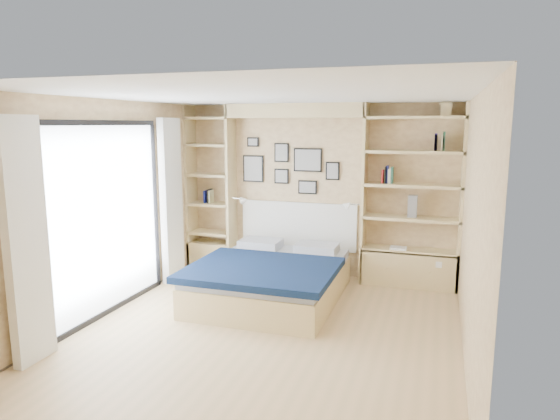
% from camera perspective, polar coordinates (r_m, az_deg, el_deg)
% --- Properties ---
extents(ground, '(4.50, 4.50, 0.00)m').
position_cam_1_polar(ground, '(5.56, -1.44, -13.68)').
color(ground, tan).
rests_on(ground, ground).
extents(room_shell, '(4.50, 4.50, 4.50)m').
position_cam_1_polar(room_shell, '(6.76, -0.30, 0.11)').
color(room_shell, beige).
rests_on(room_shell, ground).
extents(bed, '(1.76, 2.33, 1.07)m').
position_cam_1_polar(bed, '(6.44, -0.93, -7.70)').
color(bed, beige).
rests_on(bed, ground).
extents(photo_gallery, '(1.48, 0.02, 0.82)m').
position_cam_1_polar(photo_gallery, '(7.38, 0.91, 5.05)').
color(photo_gallery, black).
rests_on(photo_gallery, ground).
extents(reading_lamps, '(1.92, 0.12, 0.15)m').
position_cam_1_polar(reading_lamps, '(7.18, 1.54, 0.87)').
color(reading_lamps, silver).
rests_on(reading_lamps, ground).
extents(shelf_decor, '(3.56, 0.23, 2.03)m').
position_cam_1_polar(shelf_decor, '(6.93, 12.78, 5.09)').
color(shelf_decor, '#A51E1E').
rests_on(shelf_decor, ground).
extents(deck, '(3.20, 4.00, 0.05)m').
position_cam_1_polar(deck, '(7.49, -28.75, -8.65)').
color(deck, brown).
rests_on(deck, ground).
extents(deck_chair, '(0.56, 0.81, 0.76)m').
position_cam_1_polar(deck_chair, '(7.92, -26.81, -4.82)').
color(deck_chair, tan).
rests_on(deck_chair, ground).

